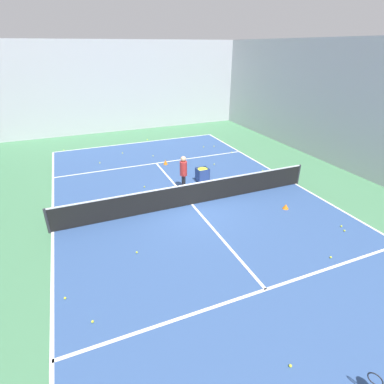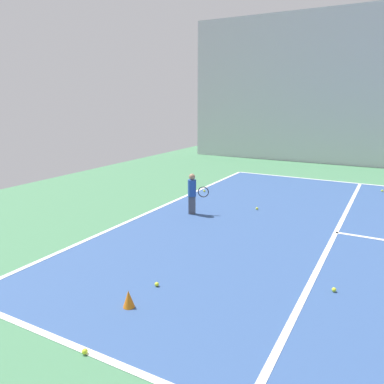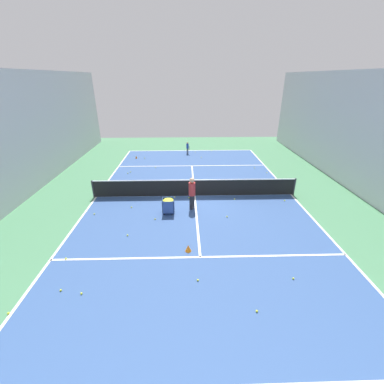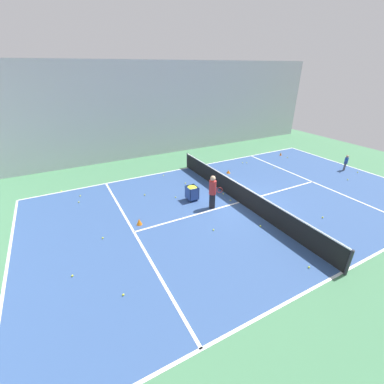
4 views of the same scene
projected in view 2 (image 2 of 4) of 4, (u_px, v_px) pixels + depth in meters
name	position (u px, v px, depth m)	size (l,w,h in m)	color
line_baseline_near	(164.00, 206.00, 10.42)	(11.36, 0.10, 0.00)	white
line_service_near	(336.00, 232.00, 8.31)	(11.36, 0.10, 0.00)	white
player_near_baseline	(193.00, 191.00, 9.54)	(0.34, 0.53, 1.06)	#4C4C56
training_cone_2	(129.00, 299.00, 5.29)	(0.17, 0.17, 0.25)	orange
tennis_ball_1	(334.00, 290.00, 5.74)	(0.07, 0.07, 0.07)	yellow
tennis_ball_2	(204.00, 191.00, 11.97)	(0.07, 0.07, 0.07)	yellow
tennis_ball_6	(382.00, 191.00, 11.99)	(0.07, 0.07, 0.07)	yellow
tennis_ball_7	(257.00, 208.00, 10.03)	(0.07, 0.07, 0.07)	yellow
tennis_ball_13	(192.00, 204.00, 10.46)	(0.07, 0.07, 0.07)	yellow
tennis_ball_15	(157.00, 284.00, 5.91)	(0.07, 0.07, 0.07)	yellow
tennis_ball_23	(85.00, 351.00, 4.33)	(0.07, 0.07, 0.07)	yellow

